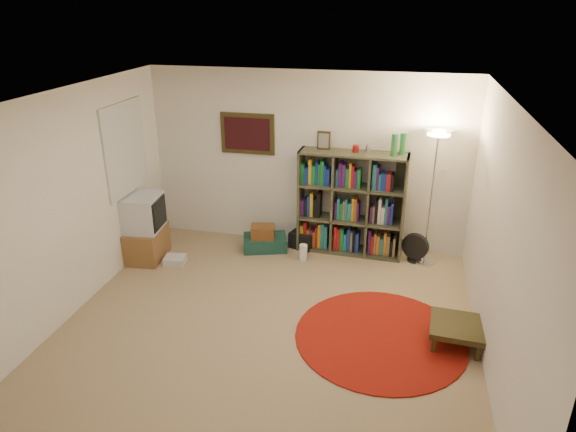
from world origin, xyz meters
The scene contains 12 objects.
room centered at (-0.05, 0.05, 1.26)m, with size 4.54×4.54×2.54m.
bookshelf centered at (0.65, 2.10, 0.71)m, with size 1.48×0.49×1.76m.
floor_lamp centered at (1.72, 1.96, 1.54)m, with size 0.43×0.43×1.86m.
floor_fan centered at (1.59, 1.94, 0.21)m, with size 0.37×0.25×0.42m.
tv_stand centered at (-2.05, 1.24, 0.45)m, with size 0.50×0.68×0.93m.
dvd_box centered at (-1.62, 1.18, 0.05)m, with size 0.32×0.28×0.09m.
suitcase centered at (-0.53, 1.87, 0.10)m, with size 0.70×0.56×0.20m.
wicker_basket centered at (-0.54, 1.82, 0.29)m, with size 0.37×0.30×0.19m.
duffel_bag centered at (0.00, 2.06, 0.12)m, with size 0.41×0.37×0.23m.
paper_towel centered at (0.08, 1.66, 0.11)m, with size 0.13×0.13×0.23m.
red_rug centered at (1.23, 0.08, 0.01)m, with size 1.83×1.83×0.02m.
side_table centered at (2.00, 0.15, 0.21)m, with size 0.58×0.58×0.25m.
Camera 1 is at (1.26, -4.58, 3.35)m, focal length 32.00 mm.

